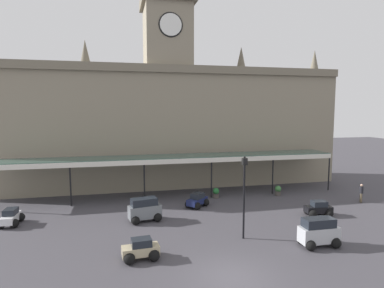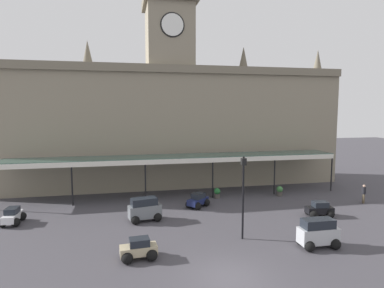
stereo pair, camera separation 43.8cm
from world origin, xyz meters
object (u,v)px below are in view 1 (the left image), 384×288
at_px(car_beige_sedan, 141,251).
at_px(planter_forecourt_centre, 216,193).
at_px(victorian_lamppost, 244,188).
at_px(car_silver_van, 319,233).
at_px(car_white_sedan, 11,218).
at_px(planter_by_canopy, 278,190).
at_px(car_black_sedan, 318,209).
at_px(car_grey_van, 145,211).
at_px(pedestrian_near_entrance, 361,192).
at_px(car_navy_sedan, 197,201).

bearing_deg(car_beige_sedan, planter_forecourt_centre, 55.14).
distance_m(victorian_lamppost, planter_forecourt_centre, 10.18).
height_order(car_beige_sedan, car_silver_van, car_silver_van).
distance_m(car_white_sedan, planter_forecourt_centre, 17.02).
height_order(car_silver_van, car_white_sedan, car_silver_van).
height_order(victorian_lamppost, planter_by_canopy, victorian_lamppost).
height_order(planter_by_canopy, planter_forecourt_centre, same).
bearing_deg(planter_by_canopy, car_black_sedan, -88.27).
bearing_deg(planter_by_canopy, planter_forecourt_centre, 175.40).
xyz_separation_m(car_black_sedan, car_grey_van, (-13.44, 1.75, 0.30)).
bearing_deg(planter_forecourt_centre, car_beige_sedan, -124.86).
relative_size(car_black_sedan, planter_by_canopy, 2.23).
bearing_deg(victorian_lamppost, car_white_sedan, 158.58).
distance_m(car_white_sedan, victorian_lamppost, 16.90).
distance_m(pedestrian_near_entrance, planter_forecourt_centre, 13.09).
xyz_separation_m(car_black_sedan, planter_forecourt_centre, (-6.35, 6.77, -0.01)).
bearing_deg(pedestrian_near_entrance, planter_forecourt_centre, 160.88).
xyz_separation_m(car_beige_sedan, car_navy_sedan, (5.40, 8.80, 0.00)).
bearing_deg(car_white_sedan, car_silver_van, -22.87).
bearing_deg(pedestrian_near_entrance, planter_by_canopy, 148.58).
distance_m(car_white_sedan, car_black_sedan, 23.19).
distance_m(planter_by_canopy, planter_forecourt_centre, 6.18).
xyz_separation_m(car_beige_sedan, planter_by_canopy, (13.97, 10.72, -0.01)).
xyz_separation_m(car_grey_van, victorian_lamppost, (5.98, -4.69, 2.52)).
bearing_deg(car_silver_van, planter_by_canopy, 74.04).
bearing_deg(car_white_sedan, car_navy_sedan, 4.89).
distance_m(pedestrian_near_entrance, planter_by_canopy, 7.28).
height_order(car_black_sedan, car_grey_van, car_grey_van).
distance_m(car_navy_sedan, car_white_sedan, 14.27).
relative_size(car_black_sedan, car_grey_van, 0.84).
relative_size(car_silver_van, car_white_sedan, 1.16).
distance_m(car_silver_van, car_grey_van, 12.12).
relative_size(car_white_sedan, car_black_sedan, 0.97).
bearing_deg(car_grey_van, car_white_sedan, 171.71).
relative_size(planter_by_canopy, planter_forecourt_centre, 1.00).
bearing_deg(pedestrian_near_entrance, car_beige_sedan, -161.04).
xyz_separation_m(car_silver_van, planter_forecourt_centre, (-2.91, 11.87, -0.32)).
height_order(car_silver_van, pedestrian_near_entrance, car_silver_van).
relative_size(car_beige_sedan, car_silver_van, 0.88).
relative_size(car_beige_sedan, car_black_sedan, 0.99).
height_order(car_navy_sedan, car_silver_van, car_silver_van).
distance_m(car_silver_van, car_white_sedan, 21.20).
relative_size(car_navy_sedan, car_black_sedan, 1.04).
bearing_deg(car_silver_van, victorian_lamppost, 151.80).
distance_m(car_grey_van, planter_by_canopy, 14.01).
bearing_deg(planter_by_canopy, car_white_sedan, -172.17).
xyz_separation_m(car_white_sedan, planter_by_canopy, (22.78, 3.13, -0.01)).
height_order(car_silver_van, planter_by_canopy, car_silver_van).
bearing_deg(car_navy_sedan, car_black_sedan, -26.45).
bearing_deg(planter_by_canopy, car_navy_sedan, -167.41).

